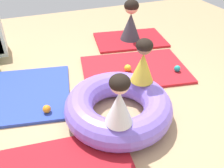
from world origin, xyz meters
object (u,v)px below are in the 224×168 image
at_px(play_ball_green, 99,85).
at_px(play_ball_orange, 47,109).
at_px(child_in_white, 119,101).
at_px(adult_seated, 131,21).
at_px(inflatable_cushion, 118,107).
at_px(child_in_yellow, 143,61).
at_px(play_ball_yellow, 128,68).
at_px(play_ball_teal, 177,68).
at_px(play_ball_red, 88,141).

bearing_deg(play_ball_green, play_ball_orange, -162.15).
bearing_deg(play_ball_green, child_in_white, -96.98).
distance_m(adult_seated, play_ball_green, 1.72).
relative_size(inflatable_cushion, child_in_yellow, 2.29).
bearing_deg(adult_seated, child_in_yellow, -176.06).
distance_m(inflatable_cushion, play_ball_green, 0.58).
bearing_deg(adult_seated, play_ball_yellow, 178.26).
relative_size(play_ball_green, play_ball_orange, 1.08).
xyz_separation_m(child_in_white, play_ball_teal, (1.33, 0.95, -0.49)).
height_order(child_in_white, child_in_yellow, child_in_yellow).
bearing_deg(play_ball_yellow, play_ball_red, -129.87).
height_order(child_in_white, play_ball_green, child_in_white).
xyz_separation_m(adult_seated, play_ball_orange, (-1.78, -1.56, -0.31)).
bearing_deg(play_ball_orange, play_ball_green, 17.85).
distance_m(inflatable_cushion, play_ball_yellow, 0.98).
bearing_deg(child_in_yellow, child_in_white, -159.59).
bearing_deg(inflatable_cushion, play_ball_yellow, 59.50).
relative_size(inflatable_cushion, play_ball_teal, 12.78).
xyz_separation_m(play_ball_teal, play_ball_yellow, (-0.68, 0.27, 0.00)).
xyz_separation_m(play_ball_orange, play_ball_yellow, (1.26, 0.51, 0.00)).
bearing_deg(child_in_yellow, adult_seated, 43.03).
distance_m(child_in_yellow, play_ball_orange, 1.25).
relative_size(play_ball_teal, play_ball_red, 1.46).
bearing_deg(child_in_yellow, play_ball_yellow, 52.84).
height_order(inflatable_cushion, child_in_white, child_in_white).
bearing_deg(inflatable_cushion, child_in_yellow, 25.35).
height_order(adult_seated, play_ball_yellow, adult_seated).
xyz_separation_m(child_in_white, child_in_yellow, (0.52, 0.55, 0.00)).
relative_size(child_in_yellow, play_ball_teal, 5.57).
distance_m(adult_seated, play_ball_orange, 2.39).
xyz_separation_m(play_ball_orange, play_ball_red, (0.31, -0.63, -0.02)).
height_order(child_in_white, adult_seated, child_in_white).
xyz_separation_m(child_in_yellow, play_ball_teal, (0.81, 0.40, -0.49)).
xyz_separation_m(play_ball_yellow, play_ball_red, (-0.95, -1.14, -0.02)).
xyz_separation_m(play_ball_green, play_ball_red, (-0.41, -0.86, -0.02)).
xyz_separation_m(child_in_white, play_ball_yellow, (0.65, 1.23, -0.49)).
bearing_deg(play_ball_yellow, inflatable_cushion, -120.50).
xyz_separation_m(inflatable_cushion, child_in_white, (-0.15, -0.38, 0.42)).
relative_size(child_in_yellow, play_ball_yellow, 5.11).
bearing_deg(play_ball_red, play_ball_teal, 27.94).
height_order(play_ball_orange, play_ball_yellow, play_ball_yellow).
relative_size(inflatable_cushion, adult_seated, 1.67).
bearing_deg(play_ball_orange, play_ball_teal, 6.91).
bearing_deg(child_in_white, child_in_yellow, 40.75).
relative_size(play_ball_yellow, play_ball_red, 1.59).
bearing_deg(play_ball_orange, play_ball_yellow, 21.87).
distance_m(play_ball_green, play_ball_red, 0.96).
bearing_deg(play_ball_teal, child_in_yellow, -153.74).
bearing_deg(inflatable_cushion, play_ball_orange, 155.94).
bearing_deg(child_in_white, play_ball_teal, 29.63).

